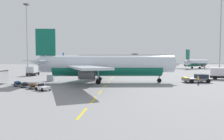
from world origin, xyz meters
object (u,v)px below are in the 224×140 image
airliner_far_center (197,63)px  ground_crew_worker (198,80)px  apron_light_mast_far (221,27)px  airliner_foreground (105,65)px  uld_cargo_container (51,78)px  airliner_mid_left (61,63)px  fuel_service_truck (33,71)px  catering_truck (224,74)px  baggage_train (29,85)px  pushback_tug (198,79)px  apron_light_mast_near (27,31)px

airliner_far_center → ground_crew_worker: (-30.32, -84.00, -2.77)m
apron_light_mast_far → airliner_foreground: bearing=-144.9°
ground_crew_worker → uld_cargo_container: bearing=172.9°
airliner_mid_left → fuel_service_truck: (15.44, -69.23, -1.70)m
catering_truck → baggage_train: size_ratio=0.70×
baggage_train → uld_cargo_container: size_ratio=6.05×
pushback_tug → ground_crew_worker: size_ratio=3.56×
catering_truck → ground_crew_worker: size_ratio=4.13×
baggage_train → apron_light_mast_near: (-26.53, 47.39, 17.80)m
ground_crew_worker → fuel_service_truck: bearing=156.5°
baggage_train → apron_light_mast_far: (50.83, 36.11, 16.39)m
fuel_service_truck → ground_crew_worker: fuel_service_truck is taller
airliner_foreground → uld_cargo_container: airliner_foreground is taller
airliner_far_center → catering_truck: size_ratio=3.89×
baggage_train → uld_cargo_container: (-0.82, 11.79, 0.27)m
airliner_foreground → airliner_far_center: 96.32m
airliner_foreground → ground_crew_worker: 20.28m
airliner_far_center → uld_cargo_container: (-64.07, -79.81, -3.00)m
airliner_foreground → uld_cargo_container: bearing=170.4°
airliner_mid_left → apron_light_mast_far: apron_light_mast_far is taller
pushback_tug → apron_light_mast_far: bearing=56.0°
airliner_far_center → airliner_foreground: bearing=-121.5°
airliner_far_center → apron_light_mast_near: apron_light_mast_near is taller
fuel_service_truck → apron_light_mast_near: 28.52m
baggage_train → apron_light_mast_near: 57.15m
ground_crew_worker → catering_truck: bearing=45.9°
pushback_tug → baggage_train: bearing=-161.4°
airliner_foreground → catering_truck: 32.07m
pushback_tug → ground_crew_worker: pushback_tug is taller
airliner_foreground → ground_crew_worker: bearing=-5.3°
fuel_service_truck → uld_cargo_container: bearing=-51.0°
baggage_train → ground_crew_worker: ground_crew_worker is taller
airliner_far_center → baggage_train: airliner_far_center is taller
airliner_mid_left → fuel_service_truck: bearing=-77.4°
ground_crew_worker → airliner_mid_left: bearing=124.8°
catering_truck → uld_cargo_container: 44.96m
pushback_tug → airliner_far_center: (28.98, 80.07, 2.89)m
baggage_train → fuel_service_truck: bearing=116.5°
baggage_train → apron_light_mast_near: bearing=119.2°
pushback_tug → fuel_service_truck: 50.96m
airliner_mid_left → apron_light_mast_near: 52.10m
apron_light_mast_near → fuel_service_truck: bearing=-57.1°
ground_crew_worker → apron_light_mast_near: 73.62m
baggage_train → apron_light_mast_far: bearing=35.4°
fuel_service_truck → ground_crew_worker: 51.13m
airliner_mid_left → airliner_far_center: bearing=-3.5°
catering_truck → apron_light_mast_far: bearing=67.6°
airliner_far_center → uld_cargo_container: airliner_far_center is taller
airliner_foreground → baggage_train: (-12.96, -9.45, -3.42)m
apron_light_mast_near → airliner_foreground: bearing=-43.9°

